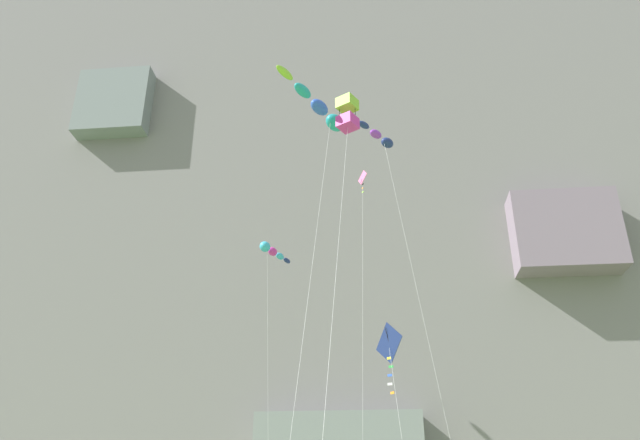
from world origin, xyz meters
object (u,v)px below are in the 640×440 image
object	(u,v)px
kite_box_mid_right	(347,114)
kite_diamond_far_left	(363,197)
kite_diamond_high_center	(390,349)
kite_windsock_mid_center	(272,251)
kite_windsock_far_right	(377,136)
kite_windsock_low_right	(321,109)

from	to	relation	value
kite_box_mid_right	kite_diamond_far_left	bearing A→B (deg)	89.12
kite_diamond_high_center	kite_box_mid_right	distance (m)	10.88
kite_windsock_mid_center	kite_diamond_far_left	xyz separation A→B (m)	(8.10, -10.28, -0.60)
kite_diamond_high_center	kite_box_mid_right	xyz separation A→B (m)	(-1.45, -5.41, 9.33)
kite_box_mid_right	kite_windsock_far_right	world-z (taller)	kite_windsock_far_right
kite_diamond_high_center	kite_windsock_far_right	bearing A→B (deg)	92.18
kite_diamond_high_center	kite_box_mid_right	world-z (taller)	kite_box_mid_right
kite_windsock_far_right	kite_box_mid_right	bearing A→B (deg)	-99.64
kite_windsock_low_right	kite_windsock_far_right	bearing A→B (deg)	66.43
kite_windsock_mid_center	kite_windsock_low_right	bearing A→B (deg)	-74.66
kite_windsock_low_right	kite_diamond_far_left	bearing A→B (deg)	83.17
kite_diamond_far_left	kite_windsock_low_right	bearing A→B (deg)	-96.83
kite_diamond_high_center	kite_windsock_far_right	xyz separation A→B (m)	(-0.10, 2.57, 13.33)
kite_windsock_low_right	kite_windsock_far_right	xyz separation A→B (m)	(2.72, 6.24, 2.38)
kite_windsock_mid_center	kite_box_mid_right	world-z (taller)	kite_windsock_mid_center
kite_diamond_high_center	kite_windsock_low_right	world-z (taller)	kite_windsock_low_right
kite_windsock_low_right	kite_diamond_high_center	bearing A→B (deg)	52.49
kite_box_mid_right	kite_windsock_low_right	world-z (taller)	kite_windsock_low_right
kite_box_mid_right	kite_windsock_low_right	distance (m)	2.74
kite_diamond_far_left	kite_windsock_far_right	distance (m)	7.24
kite_windsock_mid_center	kite_windsock_low_right	distance (m)	24.70
kite_windsock_mid_center	kite_diamond_high_center	distance (m)	25.94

